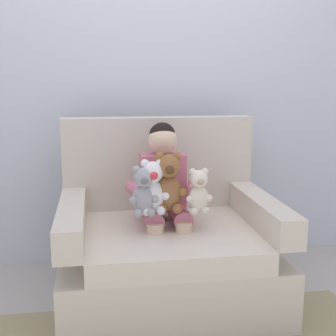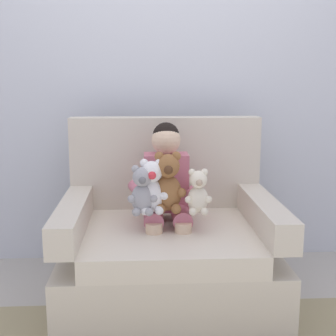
{
  "view_description": "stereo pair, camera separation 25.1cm",
  "coord_description": "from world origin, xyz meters",
  "px_view_note": "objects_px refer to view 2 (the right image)",
  "views": [
    {
      "loc": [
        -0.4,
        -2.49,
        1.29
      ],
      "look_at": [
        -0.01,
        -0.05,
        0.81
      ],
      "focal_mm": 49.42,
      "sensor_mm": 36.0,
      "label": 1
    },
    {
      "loc": [
        -0.15,
        -2.52,
        1.29
      ],
      "look_at": [
        -0.01,
        -0.05,
        0.81
      ],
      "focal_mm": 49.42,
      "sensor_mm": 36.0,
      "label": 2
    }
  ],
  "objects_px": {
    "seated_child": "(167,187)",
    "plush_grey": "(142,191)",
    "plush_white": "(152,188)",
    "armchair": "(169,246)",
    "plush_brown": "(168,184)",
    "plush_cream": "(198,193)"
  },
  "relations": [
    {
      "from": "plush_brown",
      "to": "plush_grey",
      "type": "xyz_separation_m",
      "value": [
        -0.14,
        -0.04,
        -0.03
      ]
    },
    {
      "from": "plush_brown",
      "to": "plush_white",
      "type": "height_order",
      "value": "plush_brown"
    },
    {
      "from": "plush_white",
      "to": "seated_child",
      "type": "bearing_deg",
      "value": 76.16
    },
    {
      "from": "plush_brown",
      "to": "plush_white",
      "type": "bearing_deg",
      "value": -176.98
    },
    {
      "from": "armchair",
      "to": "plush_brown",
      "type": "bearing_deg",
      "value": -95.48
    },
    {
      "from": "armchair",
      "to": "seated_child",
      "type": "relative_size",
      "value": 1.47
    },
    {
      "from": "plush_brown",
      "to": "plush_cream",
      "type": "xyz_separation_m",
      "value": [
        0.16,
        -0.05,
        -0.04
      ]
    },
    {
      "from": "armchair",
      "to": "plush_white",
      "type": "relative_size",
      "value": 4.05
    },
    {
      "from": "plush_grey",
      "to": "seated_child",
      "type": "bearing_deg",
      "value": 47.99
    },
    {
      "from": "plush_cream",
      "to": "plush_brown",
      "type": "bearing_deg",
      "value": 177.16
    },
    {
      "from": "plush_white",
      "to": "armchair",
      "type": "bearing_deg",
      "value": 67.77
    },
    {
      "from": "plush_brown",
      "to": "plush_grey",
      "type": "distance_m",
      "value": 0.15
    },
    {
      "from": "plush_cream",
      "to": "plush_white",
      "type": "height_order",
      "value": "plush_white"
    },
    {
      "from": "plush_brown",
      "to": "plush_white",
      "type": "relative_size",
      "value": 1.12
    },
    {
      "from": "seated_child",
      "to": "plush_white",
      "type": "xyz_separation_m",
      "value": [
        -0.09,
        -0.17,
        0.04
      ]
    },
    {
      "from": "seated_child",
      "to": "plush_grey",
      "type": "distance_m",
      "value": 0.24
    },
    {
      "from": "plush_grey",
      "to": "plush_white",
      "type": "relative_size",
      "value": 0.9
    },
    {
      "from": "armchair",
      "to": "plush_white",
      "type": "xyz_separation_m",
      "value": [
        -0.1,
        -0.13,
        0.39
      ]
    },
    {
      "from": "armchair",
      "to": "plush_grey",
      "type": "bearing_deg",
      "value": -133.41
    },
    {
      "from": "seated_child",
      "to": "plush_brown",
      "type": "bearing_deg",
      "value": -89.01
    },
    {
      "from": "armchair",
      "to": "plush_brown",
      "type": "distance_m",
      "value": 0.42
    },
    {
      "from": "plush_brown",
      "to": "plush_grey",
      "type": "bearing_deg",
      "value": -171.4
    }
  ]
}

